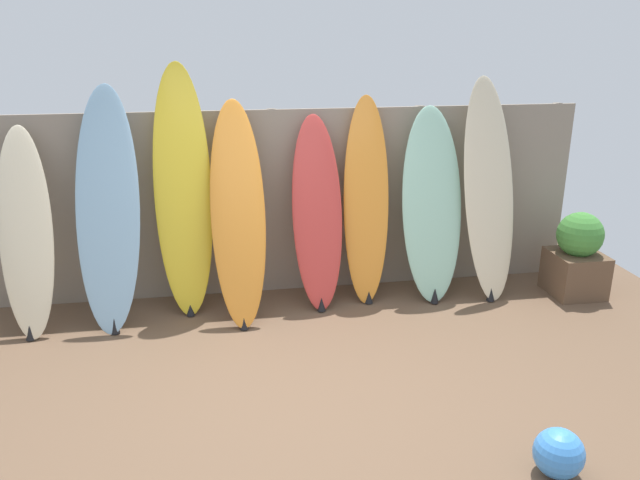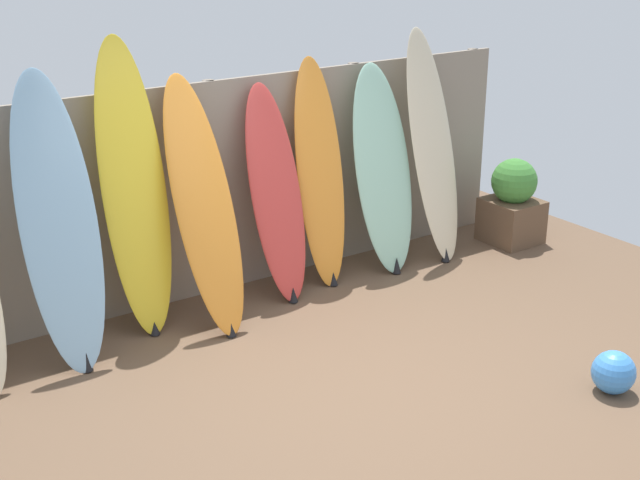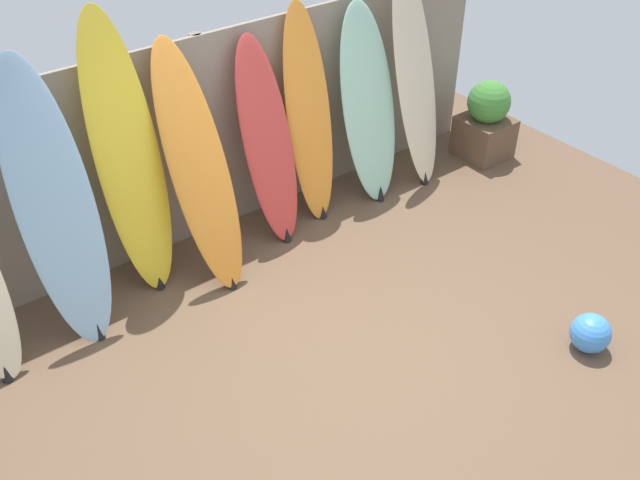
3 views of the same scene
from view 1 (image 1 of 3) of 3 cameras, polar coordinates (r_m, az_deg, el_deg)
name	(u,v)px [view 1 (image 1 of 3)]	position (r m, az deg, el deg)	size (l,w,h in m)	color
ground	(304,398)	(4.61, -1.51, -14.22)	(7.68, 7.68, 0.00)	brown
fence_back	(274,203)	(6.08, -4.25, 3.38)	(6.08, 0.11, 1.80)	gray
surfboard_cream_0	(26,233)	(5.86, -25.30, 0.58)	(0.50, 0.77, 1.74)	beige
surfboard_skyblue_1	(108,211)	(5.66, -18.82, 2.52)	(0.60, 0.75, 2.07)	#8CB7D6
surfboard_yellow_2	(183,193)	(5.70, -12.40, 4.18)	(0.51, 0.46, 2.25)	yellow
surfboard_orange_3	(238,214)	(5.55, -7.50, 2.41)	(0.48, 0.84, 1.94)	orange
surfboard_red_4	(317,214)	(5.78, -0.25, 2.39)	(0.47, 0.58, 1.78)	#D13D38
surfboard_orange_5	(366,202)	(5.90, 4.24, 3.45)	(0.49, 0.53, 1.94)	orange
surfboard_seafoam_6	(432,206)	(6.02, 10.19, 3.08)	(0.59, 0.56, 1.84)	#9ED6BC
surfboard_cream_7	(489,191)	(6.17, 15.19, 4.33)	(0.60, 0.65, 2.10)	beige
planter_box	(577,256)	(6.61, 22.45, -1.36)	(0.48, 0.50, 0.84)	brown
beach_ball	(559,453)	(4.11, 20.99, -17.74)	(0.30, 0.30, 0.30)	#3F8CE5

